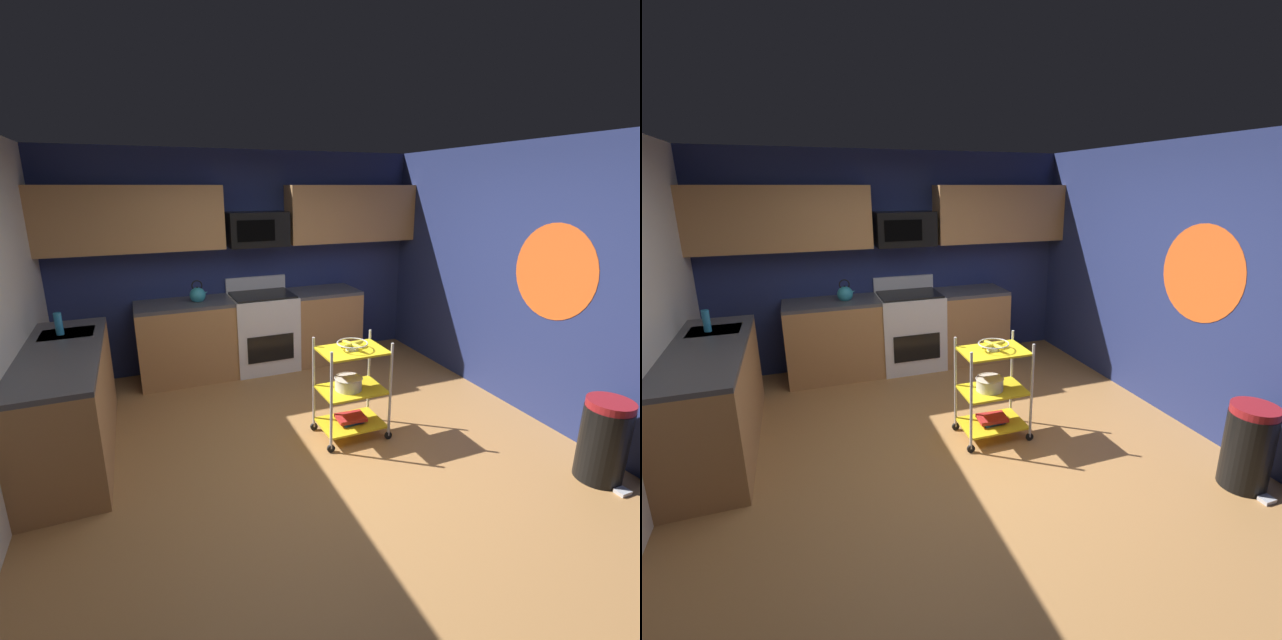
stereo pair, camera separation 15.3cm
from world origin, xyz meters
TOP-DOWN VIEW (x-y plane):
  - floor at (0.00, 0.00)m, footprint 4.40×4.80m
  - wall_back at (0.00, 2.43)m, footprint 4.52×0.06m
  - wall_right at (2.23, 0.00)m, footprint 0.06×4.80m
  - wall_flower_decal at (2.20, -0.18)m, footprint 0.00×0.87m
  - counter_run at (-0.79, 1.59)m, footprint 3.54×2.48m
  - oven_range at (0.11, 2.10)m, footprint 0.76×0.65m
  - upper_cabinets at (-0.02, 2.23)m, footprint 4.40×0.33m
  - microwave at (0.11, 2.21)m, footprint 0.70×0.39m
  - rolling_cart at (0.40, 0.21)m, footprint 0.63×0.42m
  - fruit_bowl at (0.40, 0.21)m, footprint 0.27×0.27m
  - mixing_bowl_large at (0.37, 0.21)m, footprint 0.25×0.25m
  - book_stack at (0.40, 0.21)m, footprint 0.27×0.20m
  - kettle at (-0.64, 2.10)m, footprint 0.21×0.18m
  - dish_soap_bottle at (-1.95, 1.33)m, footprint 0.06×0.06m
  - trash_can at (1.90, -1.10)m, footprint 0.34×0.42m

SIDE VIEW (x-z plane):
  - floor at x=0.00m, z-range -0.04..0.00m
  - book_stack at x=0.40m, z-range 0.13..0.19m
  - trash_can at x=1.90m, z-range 0.00..0.66m
  - rolling_cart at x=0.40m, z-range 0.00..0.91m
  - counter_run at x=-0.79m, z-range 0.00..0.92m
  - oven_range at x=0.11m, z-range -0.07..1.03m
  - mixing_bowl_large at x=0.37m, z-range 0.46..0.58m
  - fruit_bowl at x=0.40m, z-range 0.84..0.91m
  - kettle at x=-0.64m, z-range 0.86..1.13m
  - dish_soap_bottle at x=-1.95m, z-range 0.92..1.12m
  - wall_back at x=0.00m, z-range 0.00..2.60m
  - wall_right at x=2.23m, z-range 0.00..2.60m
  - wall_flower_decal at x=2.20m, z-range 1.01..1.89m
  - microwave at x=0.11m, z-range 1.50..1.90m
  - upper_cabinets at x=-0.02m, z-range 1.50..2.20m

